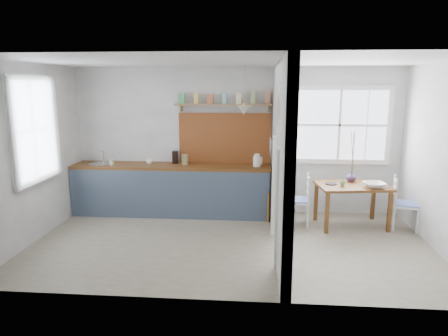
# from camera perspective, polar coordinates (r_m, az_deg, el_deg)

# --- Properties ---
(floor) EXTENTS (5.80, 3.20, 0.01)m
(floor) POSITION_cam_1_polar(r_m,az_deg,el_deg) (5.98, 0.88, -10.68)
(floor) COLOR gray
(floor) RESTS_ON ground
(ceiling) EXTENTS (5.80, 3.20, 0.01)m
(ceiling) POSITION_cam_1_polar(r_m,az_deg,el_deg) (5.54, 0.97, 15.04)
(ceiling) COLOR silver
(ceiling) RESTS_ON walls
(walls) EXTENTS (5.81, 3.21, 2.60)m
(walls) POSITION_cam_1_polar(r_m,az_deg,el_deg) (5.62, 0.92, 1.67)
(walls) COLOR silver
(walls) RESTS_ON floor
(partition) EXTENTS (0.12, 3.20, 2.60)m
(partition) POSITION_cam_1_polar(r_m,az_deg,el_deg) (5.65, 8.08, 3.17)
(partition) COLOR silver
(partition) RESTS_ON floor
(kitchen_window) EXTENTS (0.10, 1.16, 1.50)m
(kitchen_window) POSITION_cam_1_polar(r_m,az_deg,el_deg) (6.42, -25.65, 4.95)
(kitchen_window) COLOR white
(kitchen_window) RESTS_ON walls
(nook_window) EXTENTS (1.76, 0.10, 1.30)m
(nook_window) POSITION_cam_1_polar(r_m,az_deg,el_deg) (7.25, 16.18, 5.89)
(nook_window) COLOR white
(nook_window) RESTS_ON walls
(counter) EXTENTS (3.50, 0.60, 0.90)m
(counter) POSITION_cam_1_polar(r_m,az_deg,el_deg) (7.24, -7.38, -2.97)
(counter) COLOR brown
(counter) RESTS_ON floor
(sink) EXTENTS (0.40, 0.40, 0.02)m
(sink) POSITION_cam_1_polar(r_m,az_deg,el_deg) (7.50, -17.28, 0.51)
(sink) COLOR #BDBDBD
(sink) RESTS_ON counter
(backsplash) EXTENTS (1.65, 0.03, 0.90)m
(backsplash) POSITION_cam_1_polar(r_m,az_deg,el_deg) (7.18, 0.11, 4.28)
(backsplash) COLOR brown
(backsplash) RESTS_ON walls
(shelf) EXTENTS (1.75, 0.20, 0.21)m
(shelf) POSITION_cam_1_polar(r_m,az_deg,el_deg) (7.04, 0.05, 9.46)
(shelf) COLOR olive
(shelf) RESTS_ON walls
(pendant_lamp) EXTENTS (0.26, 0.26, 0.16)m
(pendant_lamp) POSITION_cam_1_polar(r_m,az_deg,el_deg) (6.68, 2.89, 8.28)
(pendant_lamp) COLOR beige
(pendant_lamp) RESTS_ON ceiling
(utensil_rail) EXTENTS (0.02, 0.50, 0.02)m
(utensil_rail) POSITION_cam_1_polar(r_m,az_deg,el_deg) (6.48, 6.86, 4.28)
(utensil_rail) COLOR #BDBDBD
(utensil_rail) RESTS_ON partition
(dining_table) EXTENTS (1.21, 0.89, 0.70)m
(dining_table) POSITION_cam_1_polar(r_m,az_deg,el_deg) (6.90, 17.72, -5.10)
(dining_table) COLOR brown
(dining_table) RESTS_ON floor
(chair_left) EXTENTS (0.41, 0.41, 0.85)m
(chair_left) POSITION_cam_1_polar(r_m,az_deg,el_deg) (6.73, 10.40, -4.48)
(chair_left) COLOR silver
(chair_left) RESTS_ON floor
(chair_right) EXTENTS (0.47, 0.47, 0.85)m
(chair_right) POSITION_cam_1_polar(r_m,az_deg,el_deg) (7.04, 24.52, -4.66)
(chair_right) COLOR silver
(chair_right) RESTS_ON floor
(kettle) EXTENTS (0.21, 0.18, 0.22)m
(kettle) POSITION_cam_1_polar(r_m,az_deg,el_deg) (6.93, 4.72, 1.12)
(kettle) COLOR white
(kettle) RESTS_ON counter
(mug_a) EXTENTS (0.15, 0.15, 0.11)m
(mug_a) POSITION_cam_1_polar(r_m,az_deg,el_deg) (7.29, -15.77, 0.81)
(mug_a) COLOR silver
(mug_a) RESTS_ON counter
(mug_b) EXTENTS (0.14, 0.14, 0.09)m
(mug_b) POSITION_cam_1_polar(r_m,az_deg,el_deg) (7.24, -10.56, 0.91)
(mug_b) COLOR white
(mug_b) RESTS_ON counter
(knife_block) EXTENTS (0.12, 0.15, 0.22)m
(knife_block) POSITION_cam_1_polar(r_m,az_deg,el_deg) (7.25, -7.00, 1.55)
(knife_block) COLOR black
(knife_block) RESTS_ON counter
(jar) EXTENTS (0.12, 0.12, 0.18)m
(jar) POSITION_cam_1_polar(r_m,az_deg,el_deg) (7.10, -5.62, 1.21)
(jar) COLOR #878155
(jar) RESTS_ON counter
(towel_magenta) EXTENTS (0.02, 0.03, 0.49)m
(towel_magenta) POSITION_cam_1_polar(r_m,az_deg,el_deg) (6.81, 6.34, -5.48)
(towel_magenta) COLOR #B52853
(towel_magenta) RESTS_ON counter
(towel_orange) EXTENTS (0.02, 0.03, 0.55)m
(towel_orange) POSITION_cam_1_polar(r_m,az_deg,el_deg) (6.78, 6.34, -5.77)
(towel_orange) COLOR #BA6717
(towel_orange) RESTS_ON counter
(bowl) EXTENTS (0.38, 0.38, 0.08)m
(bowl) POSITION_cam_1_polar(r_m,az_deg,el_deg) (6.73, 20.69, -2.28)
(bowl) COLOR white
(bowl) RESTS_ON dining_table
(table_cup) EXTENTS (0.12, 0.12, 0.09)m
(table_cup) POSITION_cam_1_polar(r_m,az_deg,el_deg) (6.65, 16.58, -2.13)
(table_cup) COLOR #6CAA6A
(table_cup) RESTS_ON dining_table
(plate) EXTENTS (0.23, 0.23, 0.02)m
(plate) POSITION_cam_1_polar(r_m,az_deg,el_deg) (6.74, 15.03, -2.17)
(plate) COLOR black
(plate) RESTS_ON dining_table
(vase) EXTENTS (0.19, 0.19, 0.17)m
(vase) POSITION_cam_1_polar(r_m,az_deg,el_deg) (6.99, 17.74, -1.18)
(vase) COLOR #3F274F
(vase) RESTS_ON dining_table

